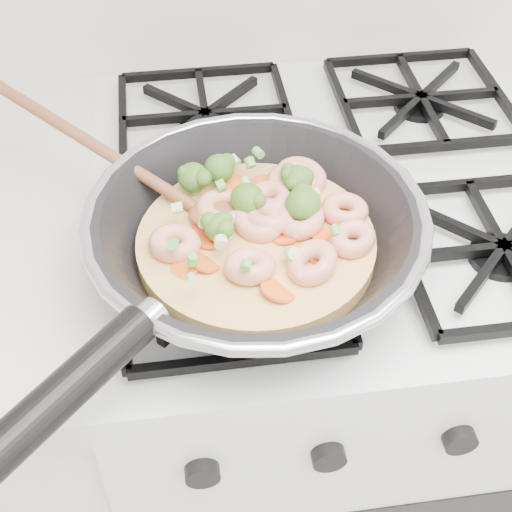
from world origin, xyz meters
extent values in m
cube|color=white|center=(0.00, 1.70, 0.45)|extent=(0.60, 0.60, 0.90)
cube|color=black|center=(0.00, 1.70, 0.91)|extent=(0.56, 0.56, 0.02)
torus|color=silver|center=(-0.12, 1.56, 0.99)|extent=(0.35, 0.35, 0.01)
cylinder|color=black|center=(-0.30, 1.37, 0.99)|extent=(0.16, 0.16, 0.04)
cylinder|color=#ECBD66|center=(-0.12, 1.56, 0.95)|extent=(0.25, 0.25, 0.02)
ellipsoid|color=brown|center=(-0.16, 1.60, 0.97)|extent=(0.07, 0.07, 0.02)
cylinder|color=brown|center=(-0.28, 1.69, 0.99)|extent=(0.23, 0.19, 0.08)
torus|color=#ECA38B|center=(-0.12, 1.58, 0.97)|extent=(0.08, 0.08, 0.03)
torus|color=#ECA38B|center=(-0.07, 1.64, 0.97)|extent=(0.06, 0.07, 0.04)
torus|color=#ECA38B|center=(-0.13, 1.51, 0.97)|extent=(0.05, 0.05, 0.02)
torus|color=#ECA38B|center=(-0.07, 1.51, 0.97)|extent=(0.08, 0.08, 0.03)
torus|color=#ECA38B|center=(-0.03, 1.54, 0.97)|extent=(0.07, 0.07, 0.02)
torus|color=#ECA38B|center=(-0.10, 1.61, 0.97)|extent=(0.07, 0.07, 0.03)
torus|color=#ECA38B|center=(-0.02, 1.58, 0.97)|extent=(0.06, 0.06, 0.02)
torus|color=#ECA38B|center=(-0.11, 1.58, 0.97)|extent=(0.07, 0.07, 0.02)
torus|color=#ECA38B|center=(-0.20, 1.56, 0.97)|extent=(0.06, 0.06, 0.02)
torus|color=#ECA38B|center=(-0.06, 1.64, 0.97)|extent=(0.08, 0.08, 0.03)
torus|color=#ECA38B|center=(-0.15, 1.60, 0.97)|extent=(0.06, 0.07, 0.03)
torus|color=#ECA38B|center=(-0.07, 1.57, 0.97)|extent=(0.08, 0.08, 0.02)
ellipsoid|color=#4A7B28|center=(-0.18, 1.64, 0.98)|extent=(0.04, 0.04, 0.03)
ellipsoid|color=#4A7B28|center=(-0.16, 1.56, 0.98)|extent=(0.04, 0.04, 0.03)
ellipsoid|color=#4A7B28|center=(-0.07, 1.58, 0.98)|extent=(0.05, 0.05, 0.04)
ellipsoid|color=#4A7B28|center=(-0.15, 1.66, 0.98)|extent=(0.04, 0.04, 0.03)
ellipsoid|color=#4A7B28|center=(-0.07, 1.62, 0.98)|extent=(0.04, 0.04, 0.03)
ellipsoid|color=#4A7B28|center=(-0.13, 1.60, 0.98)|extent=(0.05, 0.05, 0.04)
cylinder|color=orange|center=(-0.09, 1.56, 0.96)|extent=(0.04, 0.04, 0.00)
cylinder|color=orange|center=(-0.08, 1.61, 0.96)|extent=(0.04, 0.04, 0.00)
cylinder|color=orange|center=(-0.05, 1.55, 0.96)|extent=(0.05, 0.05, 0.01)
cylinder|color=orange|center=(-0.17, 1.58, 0.96)|extent=(0.04, 0.04, 0.01)
cylinder|color=orange|center=(-0.10, 1.64, 0.96)|extent=(0.04, 0.04, 0.01)
cylinder|color=orange|center=(-0.17, 1.57, 0.96)|extent=(0.04, 0.04, 0.01)
cylinder|color=orange|center=(-0.11, 1.49, 0.96)|extent=(0.05, 0.05, 0.02)
cylinder|color=orange|center=(-0.18, 1.53, 0.96)|extent=(0.04, 0.04, 0.01)
cylinder|color=orange|center=(-0.06, 1.62, 0.96)|extent=(0.04, 0.04, 0.01)
cylinder|color=orange|center=(-0.20, 1.53, 0.96)|extent=(0.04, 0.04, 0.01)
cylinder|color=orange|center=(-0.06, 1.53, 0.96)|extent=(0.04, 0.04, 0.01)
cylinder|color=orange|center=(-0.13, 1.65, 0.96)|extent=(0.04, 0.04, 0.00)
cylinder|color=beige|center=(-0.13, 1.67, 0.98)|extent=(0.01, 0.01, 0.01)
cylinder|color=beige|center=(-0.09, 1.52, 0.98)|extent=(0.01, 0.01, 0.01)
cylinder|color=#58B147|center=(-0.15, 1.57, 0.98)|extent=(0.01, 0.01, 0.01)
cylinder|color=#58B147|center=(-0.15, 1.62, 0.99)|extent=(0.01, 0.01, 0.01)
cylinder|color=beige|center=(-0.16, 1.54, 0.98)|extent=(0.01, 0.01, 0.01)
cylinder|color=#58B147|center=(-0.19, 1.52, 0.98)|extent=(0.01, 0.01, 0.01)
cylinder|color=#58B147|center=(-0.05, 1.54, 0.98)|extent=(0.01, 0.01, 0.01)
cylinder|color=#58B147|center=(-0.12, 1.65, 0.99)|extent=(0.01, 0.01, 0.01)
cylinder|color=beige|center=(-0.19, 1.49, 0.99)|extent=(0.01, 0.01, 0.01)
cylinder|color=#58B147|center=(-0.14, 1.50, 0.99)|extent=(0.01, 0.01, 0.01)
cylinder|color=beige|center=(-0.09, 1.52, 0.98)|extent=(0.01, 0.01, 0.01)
cylinder|color=#58B147|center=(-0.21, 1.53, 0.99)|extent=(0.01, 0.01, 0.01)
cylinder|color=#58B147|center=(-0.12, 1.60, 0.98)|extent=(0.01, 0.01, 0.01)
cylinder|color=beige|center=(-0.07, 1.64, 0.98)|extent=(0.01, 0.01, 0.01)
cylinder|color=beige|center=(-0.05, 1.60, 0.98)|extent=(0.01, 0.01, 0.01)
cylinder|color=#58B147|center=(-0.10, 1.67, 0.99)|extent=(0.01, 0.01, 0.01)
cylinder|color=beige|center=(-0.12, 1.63, 0.98)|extent=(0.01, 0.01, 0.01)
cylinder|color=beige|center=(-0.20, 1.59, 0.98)|extent=(0.01, 0.01, 0.01)
cylinder|color=beige|center=(-0.17, 1.57, 0.98)|extent=(0.01, 0.01, 0.01)
camera|label=1|loc=(-0.20, 1.03, 1.47)|focal=50.35mm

